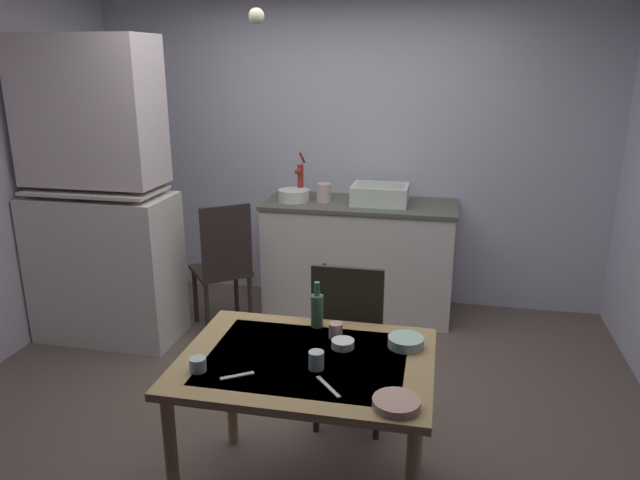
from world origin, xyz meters
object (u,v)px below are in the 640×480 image
hutch_cabinet (99,205)px  mug_dark (336,330)px  hand_pump (300,178)px  mixing_bowl_counter (294,195)px  dining_table (306,377)px  chair_far_side (350,343)px  serving_bowl_wide (396,403)px  chair_by_counter (223,265)px  glass_bottle (317,309)px  sink_basin (380,194)px

hutch_cabinet → mug_dark: hutch_cabinet is taller
hand_pump → mixing_bowl_counter: size_ratio=1.55×
hand_pump → dining_table: (0.60, -2.32, -0.44)m
chair_far_side → mug_dark: size_ratio=13.49×
hand_pump → mixing_bowl_counter: hand_pump is taller
hutch_cabinet → serving_bowl_wide: 2.87m
dining_table → chair_by_counter: chair_by_counter is taller
hutch_cabinet → serving_bowl_wide: size_ratio=11.88×
hand_pump → mug_dark: hand_pump is taller
mug_dark → dining_table: bearing=-112.1°
dining_table → mug_dark: 0.28m
hutch_cabinet → chair_by_counter: hutch_cabinet is taller
hutch_cabinet → glass_bottle: (1.84, -1.09, -0.18)m
sink_basin → mug_dark: (0.03, -2.05, -0.21)m
dining_table → glass_bottle: bearing=93.8°
sink_basin → mug_dark: 2.07m
chair_by_counter → glass_bottle: size_ratio=4.38×
hand_pump → chair_far_side: hand_pump is taller
mixing_bowl_counter → glass_bottle: bearing=-72.2°
sink_basin → glass_bottle: bearing=-92.5°
hutch_cabinet → hand_pump: bearing=35.7°
mixing_bowl_counter → serving_bowl_wide: (1.06, -2.53, -0.20)m
sink_basin → glass_bottle: 1.96m
dining_table → chair_by_counter: size_ratio=1.10×
sink_basin → chair_by_counter: size_ratio=0.43×
chair_far_side → mug_dark: chair_far_side is taller
hand_pump → mixing_bowl_counter: (-0.03, -0.10, -0.12)m
mixing_bowl_counter → glass_bottle: 2.00m
sink_basin → serving_bowl_wide: 2.62m
hutch_cabinet → mug_dark: (1.95, -1.19, -0.23)m
sink_basin → glass_bottle: (-0.08, -1.95, -0.16)m
mug_dark → hutch_cabinet: bearing=148.6°
dining_table → chair_far_side: bearing=81.7°
hutch_cabinet → sink_basin: size_ratio=4.98×
sink_basin → dining_table: 2.31m
dining_table → glass_bottle: (-0.02, 0.33, 0.19)m
hutch_cabinet → sink_basin: (1.92, 0.86, -0.02)m
dining_table → chair_by_counter: bearing=121.8°
mixing_bowl_counter → dining_table: mixing_bowl_counter is taller
serving_bowl_wide → hand_pump: bearing=111.3°
hutch_cabinet → sink_basin: 2.11m
hand_pump → chair_far_side: size_ratio=0.39×
hutch_cabinet → mug_dark: bearing=-31.4°
hand_pump → serving_bowl_wide: bearing=-68.7°
dining_table → mug_dark: mug_dark is taller
chair_by_counter → serving_bowl_wide: bearing=-53.5°
sink_basin → chair_by_counter: 1.34m
sink_basin → hand_pump: hand_pump is taller
serving_bowl_wide → mixing_bowl_counter: bearing=112.7°
sink_basin → serving_bowl_wide: (0.36, -2.58, -0.23)m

